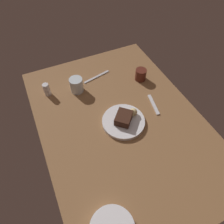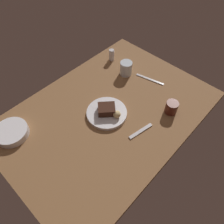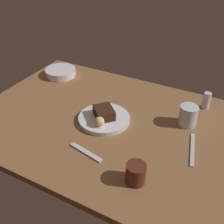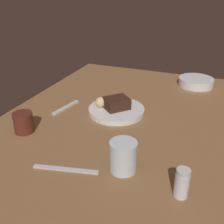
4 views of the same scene
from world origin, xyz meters
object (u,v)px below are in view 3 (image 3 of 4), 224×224
coffee_cup (136,173)px  water_glass (188,116)px  butter_knife (192,149)px  salt_shaker (206,101)px  dessert_spoon (86,152)px  dessert_plate (104,119)px  chocolate_cake_slice (104,113)px  side_bowl (61,72)px  bread_roll (99,121)px

coffee_cup → water_glass: bearing=-99.9°
coffee_cup → butter_knife: size_ratio=0.39×
salt_shaker → dessert_spoon: bearing=57.7°
dessert_plate → dessert_spoon: (-3.95, 21.18, -0.67)cm
butter_knife → dessert_spoon: bearing=-72.4°
chocolate_cake_slice → side_bowl: bearing=-31.4°
coffee_cup → dessert_spoon: (22.08, -3.75, -3.33)cm
chocolate_cake_slice → butter_knife: (-39.22, 0.54, -3.99)cm
salt_shaker → butter_knife: bearing=93.7°
side_bowl → coffee_cup: 86.48cm
coffee_cup → chocolate_cake_slice: bearing=-43.8°
bread_roll → coffee_cup: (-24.76, 18.58, -0.47)cm
side_bowl → dessert_plate: bearing=148.6°
dessert_plate → butter_knife: 39.22cm
bread_roll → dessert_spoon: 15.54cm
butter_knife → dessert_plate: bearing=-103.5°
dessert_plate → salt_shaker: bearing=-139.9°
side_bowl → coffee_cup: (-69.47, 51.48, 1.69)cm
dessert_plate → bread_roll: size_ratio=5.38×
water_glass → side_bowl: size_ratio=0.53×
coffee_cup → dessert_spoon: 22.64cm
chocolate_cake_slice → bread_roll: (-1.28, 6.39, -0.10)cm
side_bowl → coffee_cup: coffee_cup is taller
salt_shaker → coffee_cup: 57.32cm
bread_roll → water_glass: 37.89cm
dessert_spoon → dessert_plate: bearing=-68.3°
side_bowl → dessert_spoon: side_bowl is taller
water_glass → coffee_cup: bearing=80.1°
dessert_spoon → butter_knife: bearing=-138.5°
salt_shaker → water_glass: (4.26, 16.77, 0.58)cm
dessert_spoon → butter_knife: 40.88cm
side_bowl → butter_knife: 86.99cm
salt_shaker → butter_knife: size_ratio=0.42×
salt_shaker → butter_knife: salt_shaker is taller
coffee_cup → bread_roll: bearing=-36.9°
coffee_cup → butter_knife: 27.98cm
chocolate_cake_slice → dessert_spoon: chocolate_cake_slice is taller
dessert_spoon → bread_roll: bearing=-68.6°
water_glass → butter_knife: bearing=112.9°
salt_shaker → dessert_plate: bearing=40.1°
salt_shaker → chocolate_cake_slice: bearing=40.1°
dessert_plate → bread_roll: (-1.27, 6.35, 3.12)cm
side_bowl → butter_knife: bearing=161.9°
water_glass → coffee_cup: size_ratio=1.23×
bread_roll → salt_shaker: size_ratio=0.53×
bread_roll → butter_knife: (-37.95, -5.85, -3.89)cm
bread_roll → coffee_cup: bearing=143.1°
coffee_cup → butter_knife: coffee_cup is taller
chocolate_cake_slice → side_bowl: 50.94cm
dessert_plate → chocolate_cake_slice: size_ratio=2.42×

